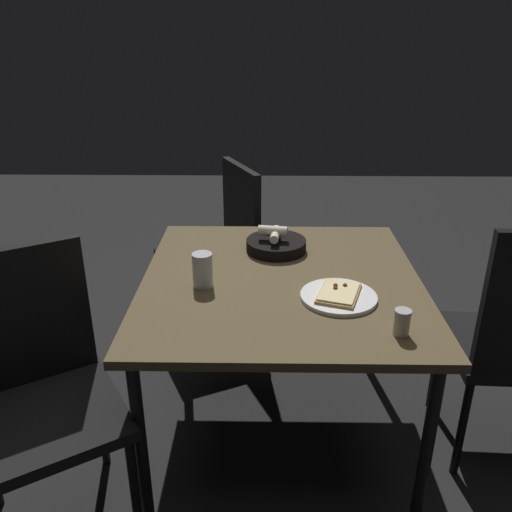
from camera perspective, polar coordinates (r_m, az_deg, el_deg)
ground at (r=2.32m, az=2.39°, el=-18.14°), size 8.00×8.00×0.00m
dining_table at (r=1.95m, az=2.71°, el=-3.86°), size 1.00×1.06×0.70m
pizza_plate at (r=1.80m, az=8.89°, el=-4.23°), size 0.26×0.26×0.04m
bread_basket at (r=2.14m, az=2.20°, el=1.32°), size 0.24×0.24×0.11m
beer_glass at (r=1.85m, az=-5.76°, el=-1.73°), size 0.07×0.07×0.12m
pepper_shaker at (r=1.63m, az=15.42°, el=-7.06°), size 0.05×0.05×0.08m
chair_far at (r=2.75m, az=-3.78°, el=1.51°), size 0.59×0.59×0.90m
chair_spare at (r=1.83m, az=-22.49°, el=-12.12°), size 0.61×0.61×0.93m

